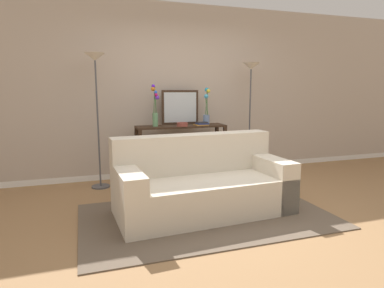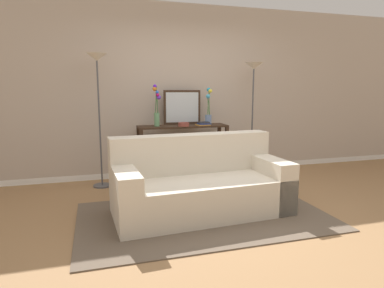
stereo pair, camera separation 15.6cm
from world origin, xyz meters
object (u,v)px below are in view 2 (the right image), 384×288
Objects in this scene: floor_lamp_right at (253,88)px; book_row_under_console at (158,177)px; console_table at (183,142)px; vase_short_flowers at (208,111)px; floor_lamp_left at (98,83)px; book_stack at (203,124)px; couch at (200,186)px; fruit_bowl at (184,124)px; wall_mirror at (182,107)px; vase_tall_flowers at (157,108)px.

floor_lamp_right reaches higher than book_row_under_console.
vase_short_flowers is at bearing -4.02° from console_table.
book_stack is at bearing -1.55° from floor_lamp_left.
floor_lamp_right is (1.15, -0.06, 0.84)m from console_table.
couch is 1.46m from fruit_bowl.
wall_mirror is 0.96× the size of vase_tall_flowers.
floor_lamp_right is 8.44× the size of book_stack.
fruit_bowl is (-0.43, -0.09, -0.19)m from vase_short_flowers.
vase_short_flowers reaches higher than couch.
fruit_bowl is 0.92m from book_row_under_console.
floor_lamp_right is at bearing 45.99° from couch.
floor_lamp_left reaches higher than console_table.
vase_tall_flowers is at bearing -159.21° from wall_mirror.
couch is at bearing -81.35° from vase_tall_flowers.
couch is 3.35× the size of wall_mirror.
floor_lamp_right is 1.02m from book_stack.
book_stack is (1.55, -0.04, -0.61)m from floor_lamp_left.
vase_tall_flowers is (0.84, 0.06, -0.36)m from floor_lamp_left.
vase_tall_flowers is (-0.41, -0.01, 0.54)m from console_table.
floor_lamp_right is 1.59m from vase_tall_flowers.
floor_lamp_left is at bearing 177.34° from fruit_bowl.
console_table is 0.32m from fruit_bowl.
fruit_bowl reaches higher than book_row_under_console.
couch reaches higher than book_row_under_console.
book_row_under_console is (-0.81, 0.03, -1.02)m from vase_short_flowers.
couch is at bearing -109.97° from book_stack.
console_table is at bearing 2.98° from floor_lamp_left.
couch is 1.49m from console_table.
book_row_under_console is at bearing 4.38° from floor_lamp_left.
vase_tall_flowers is at bearing -178.92° from console_table.
vase_tall_flowers is at bearing 172.04° from book_stack.
floor_lamp_left is at bearing 180.00° from floor_lamp_right.
vase_short_flowers is 0.24m from book_stack.
couch is 1.44× the size of console_table.
fruit_bowl is (-1.17, -0.06, -0.55)m from floor_lamp_right.
vase_short_flowers is (0.82, -0.02, -0.05)m from vase_tall_flowers.
book_row_under_console is at bearing 162.19° from fruit_bowl.
console_table is at bearing 176.78° from floor_lamp_right.
vase_short_flowers is at bearing -2.04° from book_row_under_console.
fruit_bowl reaches higher than console_table.
vase_tall_flowers is at bearing 98.65° from couch.
floor_lamp_right is at bearing 2.78° from fruit_bowl.
floor_lamp_left is 1.35m from wall_mirror.
vase_tall_flowers is at bearing 178.52° from vase_short_flowers.
book_row_under_console is at bearing 177.96° from vase_short_flowers.
console_table is at bearing 82.66° from couch.
wall_mirror is 0.45m from book_stack.
couch is 1.72m from vase_short_flowers.
wall_mirror is 1.04× the size of vase_short_flowers.
floor_lamp_left is 1.66m from book_stack.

